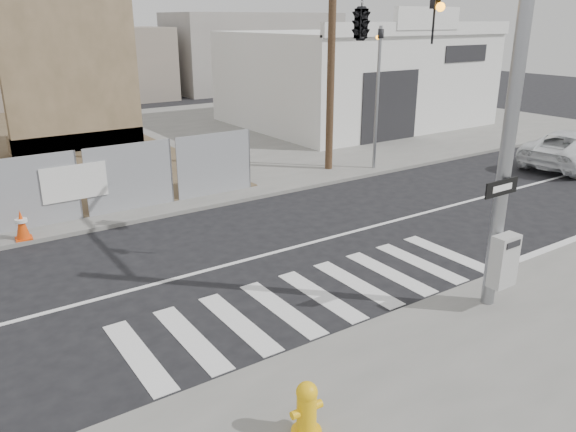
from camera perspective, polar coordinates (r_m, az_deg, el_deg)
ground at (r=13.91m, az=-2.98°, el=-4.15°), size 100.00×100.00×0.00m
sidewalk_far at (r=26.36m, az=-19.16°, el=6.31°), size 50.00×20.00×0.12m
signal_pole at (r=12.71m, az=11.75°, el=15.54°), size 0.96×5.87×7.00m
far_signal_pole at (r=21.39m, az=9.14°, el=13.62°), size 0.16×0.20×5.60m
concrete_wall_right at (r=25.83m, az=-21.13°, el=13.33°), size 5.50×1.30×8.00m
auto_shop at (r=31.67m, az=6.64°, el=13.82°), size 12.00×10.20×5.95m
utility_pole_right at (r=20.99m, az=4.48°, el=18.41°), size 1.60×0.28×10.00m
fire_hydrant at (r=8.11m, az=1.91°, el=-18.95°), size 0.50×0.44×0.81m
suv at (r=24.98m, az=26.95°, el=6.14°), size 5.40×3.02×1.43m
traffic_cone_c at (r=16.08m, az=-25.43°, el=-0.83°), size 0.44×0.44×0.79m
traffic_cone_d at (r=17.60m, az=-18.13°, el=1.69°), size 0.50×0.50×0.75m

